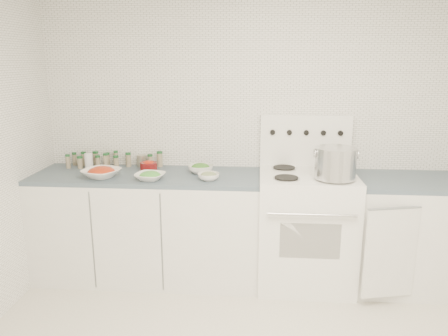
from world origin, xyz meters
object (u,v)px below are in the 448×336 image
Objects in this scene: stove at (305,225)px; bowl_snowpea at (150,176)px; stock_pot at (336,162)px; bowl_tomato at (101,173)px.

stove is 5.16× the size of bowl_snowpea.
stock_pot reaches higher than bowl_snowpea.
stove reaches higher than bowl_snowpea.
stove is 3.74× the size of bowl_tomato.
stock_pot is 0.89× the size of bowl_tomato.
bowl_snowpea is at bearing -6.13° from bowl_tomato.
stock_pot reaches higher than bowl_tomato.
stove is 1.70m from bowl_tomato.
stock_pot is 1.82m from bowl_tomato.
stove reaches higher than stock_pot.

